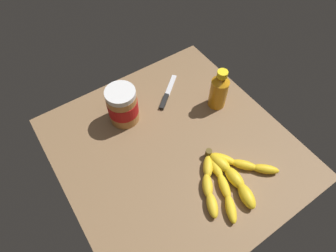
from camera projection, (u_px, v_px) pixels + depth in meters
ground_plane at (174, 150)px, 93.14cm from camera, size 70.66×73.73×3.92cm
banana_bunch at (228, 178)px, 83.54cm from camera, size 27.29×22.43×3.74cm
peanut_butter_jar at (123, 106)px, 92.90cm from camera, size 10.11×10.11×13.54cm
honey_bottle at (219, 90)px, 96.15cm from camera, size 6.10×6.10×15.73cm
butter_knife at (167, 94)px, 103.96cm from camera, size 14.65×12.65×1.20cm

